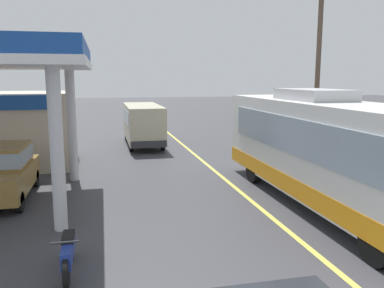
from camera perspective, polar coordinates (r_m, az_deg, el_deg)
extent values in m
plane|color=#38383D|center=(25.03, -1.71, 0.20)|extent=(120.00, 120.00, 0.00)
cube|color=#D8CC4C|center=(20.22, 1.01, -2.02)|extent=(0.16, 50.00, 0.01)
cube|color=white|center=(13.00, 19.01, -0.63)|extent=(2.50, 11.00, 2.90)
cube|color=orange|center=(13.23, 18.75, -5.32)|extent=(2.54, 11.04, 0.56)
cube|color=#8C9EAD|center=(12.31, 14.08, 1.19)|extent=(0.06, 9.35, 1.10)
cube|color=#8C9EAD|center=(13.64, 23.65, 1.46)|extent=(0.06, 9.35, 1.10)
cube|color=#B2B2B7|center=(13.69, 17.17, 6.82)|extent=(1.60, 2.80, 0.36)
cylinder|color=black|center=(9.67, 25.26, -12.94)|extent=(0.30, 1.00, 1.00)
cylinder|color=black|center=(15.68, 8.94, -3.68)|extent=(0.30, 1.00, 1.00)
cylinder|color=black|center=(16.60, 16.03, -3.20)|extent=(0.30, 1.00, 1.00)
cylinder|color=silver|center=(10.89, -18.97, -0.24)|extent=(0.36, 0.36, 4.60)
cylinder|color=silver|center=(16.22, -16.99, 2.91)|extent=(0.36, 0.36, 4.60)
cube|color=olive|center=(14.70, -25.60, -4.52)|extent=(1.70, 4.20, 0.80)
cube|color=olive|center=(14.74, -25.64, -1.51)|extent=(1.50, 2.31, 0.70)
cube|color=#8C9EAD|center=(14.74, -25.64, -1.51)|extent=(1.53, 2.35, 0.49)
cylinder|color=black|center=(13.22, -23.70, -7.68)|extent=(0.20, 0.64, 0.64)
cylinder|color=black|center=(16.08, -21.72, -4.58)|extent=(0.20, 0.64, 0.64)
cube|color=#BFB799|center=(24.11, -7.10, 3.11)|extent=(2.00, 6.00, 2.10)
cube|color=#8C9EAD|center=(24.06, -7.12, 4.06)|extent=(2.04, 5.10, 0.80)
cube|color=#2D2D33|center=(21.22, -6.23, -0.06)|extent=(1.90, 0.16, 0.36)
cylinder|color=black|center=(22.20, -8.79, -0.11)|extent=(0.22, 0.76, 0.76)
cylinder|color=black|center=(22.38, -4.29, 0.05)|extent=(0.22, 0.76, 0.76)
cylinder|color=black|center=(26.14, -9.41, 1.31)|extent=(0.22, 0.76, 0.76)
cylinder|color=black|center=(26.30, -5.58, 1.45)|extent=(0.22, 0.76, 0.76)
cylinder|color=black|center=(8.46, -17.72, -17.24)|extent=(0.10, 0.60, 0.60)
cylinder|color=black|center=(9.55, -17.11, -14.03)|extent=(0.10, 0.60, 0.60)
cube|color=navy|center=(8.92, -17.46, -14.38)|extent=(0.20, 1.30, 0.36)
cube|color=black|center=(8.97, -17.46, -12.70)|extent=(0.24, 0.60, 0.12)
cylinder|color=#2D2D33|center=(8.26, -17.91, -13.36)|extent=(0.55, 0.04, 0.04)
cylinder|color=brown|center=(20.53, 17.72, 10.27)|extent=(0.24, 0.24, 8.95)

